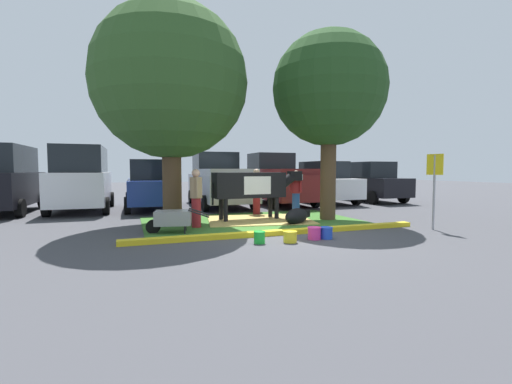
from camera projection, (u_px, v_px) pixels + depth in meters
name	position (u px, v px, depth m)	size (l,w,h in m)	color
ground_plane	(285.00, 235.00, 8.68)	(80.00, 80.00, 0.00)	#424247
grass_island	(254.00, 222.00, 10.89)	(6.61, 4.24, 0.02)	#386B28
curb_yellow	(284.00, 232.00, 8.76)	(7.81, 0.24, 0.12)	yellow
hay_bedding	(259.00, 220.00, 11.14)	(3.20, 2.40, 0.04)	tan
shade_tree_left	(170.00, 82.00, 10.11)	(4.47, 4.47, 6.42)	#4C3823
shade_tree_right	(329.00, 90.00, 11.13)	(3.63, 3.63, 6.01)	#4C3823
cow_holstein	(252.00, 185.00, 11.20)	(3.14, 0.80, 1.58)	black
calf_lying	(297.00, 216.00, 10.43)	(1.24, 1.04, 0.48)	black
person_handler	(257.00, 190.00, 12.54)	(0.47, 0.34, 1.65)	maroon
person_visitor_near	(296.00, 192.00, 12.08)	(0.34, 0.50, 1.60)	#23478C
person_visitor_far	(196.00, 196.00, 9.71)	(0.34, 0.53, 1.64)	maroon
wheelbarrow	(172.00, 218.00, 8.91)	(1.62, 0.81, 0.63)	gray
parking_sign	(435.00, 176.00, 9.40)	(0.15, 0.44, 2.05)	#99999E
bucket_green	(259.00, 237.00, 7.70)	(0.27, 0.27, 0.27)	green
bucket_yellow	(290.00, 236.00, 7.80)	(0.33, 0.33, 0.26)	yellow
bucket_pink	(314.00, 233.00, 8.15)	(0.32, 0.32, 0.29)	#EA3893
bucket_blue	(326.00, 233.00, 8.23)	(0.31, 0.31, 0.28)	blue
suv_black	(2.00, 179.00, 12.88)	(2.16, 4.62, 2.52)	black
suv_dark_grey	(82.00, 179.00, 13.66)	(2.16, 4.62, 2.52)	silver
sedan_blue	(151.00, 185.00, 14.31)	(2.06, 4.42, 2.02)	navy
pickup_truck_black	(219.00, 181.00, 15.58)	(2.27, 5.42, 2.42)	#B7B7BC
pickup_truck_maroon	(277.00, 181.00, 16.34)	(2.27, 5.42, 2.42)	maroon
sedan_silver	(323.00, 183.00, 17.06)	(2.06, 4.42, 2.02)	silver
hatchback_white	(370.00, 182.00, 17.98)	(2.06, 4.42, 2.02)	black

